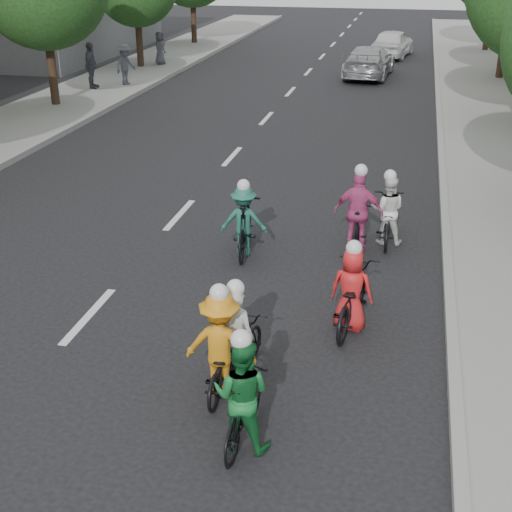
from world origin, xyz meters
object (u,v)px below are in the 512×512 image
(cyclist_1, at_px, (387,216))
(follow_car_lead, at_px, (369,62))
(cyclist_0, at_px, (221,352))
(cyclist_4, at_px, (237,346))
(spectator_2, at_px, (160,48))
(cyclist_2, at_px, (358,219))
(spectator_0, at_px, (125,65))
(cyclist_5, at_px, (351,295))
(follow_car_trail, at_px, (393,43))
(spectator_1, at_px, (91,65))
(cyclist_3, at_px, (243,401))
(cyclist_6, at_px, (245,224))

(cyclist_1, xyz_separation_m, follow_car_lead, (-1.85, 19.75, 0.13))
(cyclist_0, xyz_separation_m, cyclist_4, (0.14, 0.38, -0.10))
(cyclist_0, height_order, spectator_2, spectator_2)
(cyclist_2, height_order, spectator_0, cyclist_2)
(cyclist_4, xyz_separation_m, spectator_0, (-9.98, 20.51, 0.47))
(cyclist_5, relative_size, follow_car_trail, 0.46)
(cyclist_2, bearing_deg, spectator_0, -52.01)
(cyclist_5, xyz_separation_m, follow_car_lead, (-1.47, 23.56, 0.14))
(cyclist_0, height_order, cyclist_1, cyclist_0)
(spectator_1, bearing_deg, cyclist_1, -143.32)
(cyclist_1, distance_m, spectator_0, 18.97)
(cyclist_3, distance_m, cyclist_5, 3.46)
(cyclist_0, distance_m, cyclist_2, 5.63)
(cyclist_0, distance_m, cyclist_4, 0.42)
(cyclist_0, bearing_deg, spectator_0, -65.37)
(cyclist_0, xyz_separation_m, cyclist_5, (1.60, 2.25, -0.06))
(follow_car_lead, distance_m, follow_car_trail, 6.52)
(cyclist_3, xyz_separation_m, cyclist_6, (-1.36, 5.86, 0.01))
(follow_car_lead, relative_size, spectator_1, 2.58)
(cyclist_1, distance_m, spectator_1, 18.90)
(cyclist_4, height_order, cyclist_6, cyclist_4)
(follow_car_trail, bearing_deg, cyclist_6, 95.19)
(cyclist_2, relative_size, cyclist_3, 1.11)
(cyclist_5, height_order, spectator_2, spectator_2)
(cyclist_5, xyz_separation_m, spectator_1, (-12.54, 17.59, 0.52))
(cyclist_2, bearing_deg, cyclist_5, 95.01)
(follow_car_lead, distance_m, spectator_1, 12.58)
(spectator_0, bearing_deg, cyclist_5, -128.90)
(spectator_1, bearing_deg, cyclist_5, -151.00)
(cyclist_0, relative_size, cyclist_4, 1.01)
(cyclist_5, bearing_deg, cyclist_1, -88.73)
(cyclist_0, relative_size, follow_car_lead, 0.35)
(cyclist_3, relative_size, follow_car_trail, 0.39)
(cyclist_3, distance_m, spectator_0, 24.29)
(cyclist_3, xyz_separation_m, cyclist_5, (1.04, 3.30, -0.06))
(cyclist_1, distance_m, cyclist_4, 5.97)
(follow_car_trail, bearing_deg, spectator_1, 55.17)
(follow_car_lead, distance_m, spectator_2, 10.38)
(cyclist_1, bearing_deg, spectator_1, -48.74)
(cyclist_6, relative_size, spectator_1, 1.02)
(cyclist_0, bearing_deg, follow_car_lead, -90.89)
(cyclist_2, xyz_separation_m, cyclist_3, (-0.87, -6.51, -0.06))
(cyclist_1, xyz_separation_m, spectator_1, (-12.92, 13.78, 0.52))
(cyclist_2, distance_m, follow_car_trail, 26.84)
(cyclist_4, bearing_deg, follow_car_lead, -79.47)
(cyclist_2, relative_size, follow_car_trail, 0.43)
(spectator_0, xyz_separation_m, spectator_2, (-0.39, 5.45, -0.05))
(cyclist_6, height_order, follow_car_trail, cyclist_6)
(cyclist_3, height_order, follow_car_trail, cyclist_3)
(cyclist_6, distance_m, spectator_2, 23.51)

